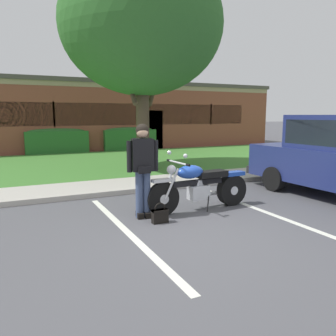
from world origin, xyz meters
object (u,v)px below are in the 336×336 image
(shade_tree, at_px, (142,26))
(hedge_left, at_px, (57,140))
(brick_building, at_px, (42,116))
(motorcycle, at_px, (203,186))
(hedge_center_left, at_px, (129,138))
(handbag, at_px, (160,215))
(rider_person, at_px, (143,164))

(shade_tree, relative_size, hedge_left, 2.39)
(brick_building, bearing_deg, hedge_left, -89.18)
(motorcycle, relative_size, hedge_center_left, 0.81)
(handbag, bearing_deg, brick_building, 90.70)
(hedge_left, bearing_deg, brick_building, 90.82)
(handbag, bearing_deg, hedge_left, 90.65)
(hedge_center_left, bearing_deg, rider_person, -107.82)
(handbag, distance_m, brick_building, 17.24)
(rider_person, distance_m, shade_tree, 6.53)
(shade_tree, height_order, brick_building, shade_tree)
(rider_person, bearing_deg, hedge_left, 89.97)
(hedge_center_left, bearing_deg, motorcycle, -101.84)
(handbag, bearing_deg, shade_tree, 71.45)
(motorcycle, height_order, rider_person, rider_person)
(rider_person, xyz_separation_m, brick_building, (-0.07, 16.72, 0.83))
(handbag, xyz_separation_m, brick_building, (-0.21, 17.16, 1.68))
(shade_tree, bearing_deg, hedge_left, 107.29)
(motorcycle, distance_m, hedge_left, 11.41)
(shade_tree, bearing_deg, rider_person, -111.44)
(hedge_center_left, height_order, brick_building, brick_building)
(motorcycle, relative_size, handbag, 6.23)
(handbag, height_order, hedge_left, hedge_left)
(handbag, distance_m, shade_tree, 7.33)
(motorcycle, xyz_separation_m, hedge_center_left, (2.38, 11.34, 0.17))
(rider_person, xyz_separation_m, handbag, (0.14, -0.44, -0.85))
(rider_person, height_order, brick_building, brick_building)
(rider_person, xyz_separation_m, hedge_left, (0.01, 11.32, -0.34))
(motorcycle, distance_m, brick_building, 16.85)
(hedge_center_left, bearing_deg, brick_building, 124.50)
(handbag, distance_m, hedge_left, 11.77)
(motorcycle, relative_size, hedge_left, 0.78)
(shade_tree, distance_m, hedge_left, 7.74)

